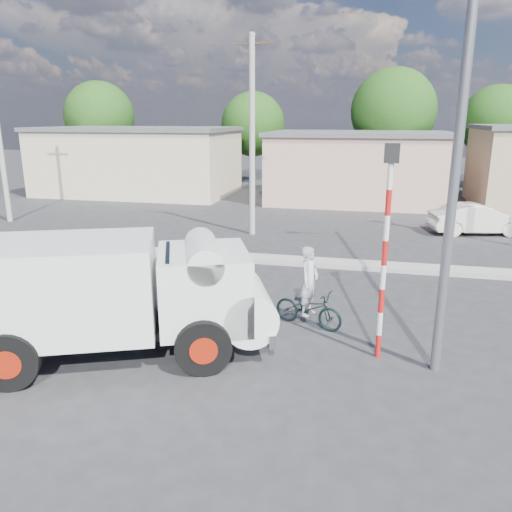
% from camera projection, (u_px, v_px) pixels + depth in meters
% --- Properties ---
extents(ground_plane, '(120.00, 120.00, 0.00)m').
position_uv_depth(ground_plane, '(209.00, 374.00, 9.70)').
color(ground_plane, '#2B2B2D').
rests_on(ground_plane, ground).
extents(median, '(40.00, 0.80, 0.16)m').
position_uv_depth(median, '(282.00, 260.00, 17.18)').
color(median, '#99968E').
rests_on(median, ground).
extents(truck, '(6.41, 4.28, 2.49)m').
position_uv_depth(truck, '(122.00, 293.00, 10.14)').
color(truck, black).
rests_on(truck, ground).
extents(bicycle, '(1.84, 1.17, 0.91)m').
position_uv_depth(bicycle, '(308.00, 308.00, 11.84)').
color(bicycle, black).
rests_on(bicycle, ground).
extents(cyclist, '(0.58, 0.71, 1.66)m').
position_uv_depth(cyclist, '(309.00, 293.00, 11.74)').
color(cyclist, silver).
rests_on(cyclist, ground).
extents(car_cream, '(4.13, 2.21, 1.29)m').
position_uv_depth(car_cream, '(477.00, 219.00, 21.25)').
color(car_cream, white).
rests_on(car_cream, ground).
extents(traffic_pole, '(0.28, 0.18, 4.36)m').
position_uv_depth(traffic_pole, '(386.00, 236.00, 9.71)').
color(traffic_pole, red).
rests_on(traffic_pole, ground).
extents(streetlight, '(2.34, 0.22, 9.00)m').
position_uv_depth(streetlight, '(452.00, 109.00, 8.59)').
color(streetlight, slate).
rests_on(streetlight, ground).
extents(building_row, '(37.80, 7.30, 4.44)m').
position_uv_depth(building_row, '(342.00, 165.00, 29.53)').
color(building_row, beige).
rests_on(building_row, ground).
extents(tree_row, '(43.62, 7.43, 8.42)m').
position_uv_depth(tree_row, '(389.00, 115.00, 34.24)').
color(tree_row, '#38281E').
rests_on(tree_row, ground).
extents(utility_poles, '(35.40, 0.24, 8.00)m').
position_uv_depth(utility_poles, '(385.00, 138.00, 19.16)').
color(utility_poles, '#99968E').
rests_on(utility_poles, ground).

